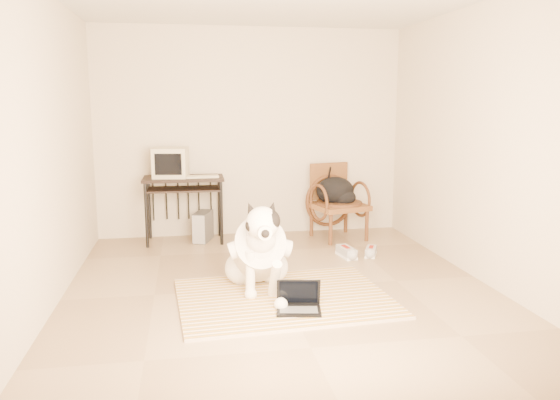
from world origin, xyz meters
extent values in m
plane|color=#957B5B|center=(0.00, 0.00, 0.00)|extent=(4.50, 4.50, 0.00)
plane|color=beige|center=(0.00, 2.25, 1.35)|extent=(4.50, 0.00, 4.50)
plane|color=beige|center=(0.00, -2.25, 1.35)|extent=(4.50, 0.00, 4.50)
plane|color=beige|center=(-2.00, 0.00, 1.35)|extent=(0.00, 4.50, 4.50)
plane|color=beige|center=(2.00, 0.00, 1.35)|extent=(0.00, 4.50, 4.50)
cube|color=#BC7C26|center=(0.02, -0.88, 0.01)|extent=(1.88, 0.41, 0.02)
cube|color=#437B37|center=(0.00, -0.59, 0.01)|extent=(1.88, 0.41, 0.02)
cube|color=#623D73|center=(-0.02, -0.31, 0.01)|extent=(1.88, 0.41, 0.02)
cube|color=gold|center=(-0.04, -0.02, 0.01)|extent=(1.88, 0.41, 0.02)
cube|color=beige|center=(-0.06, 0.26, 0.01)|extent=(1.88, 0.41, 0.02)
sphere|color=white|center=(-0.35, 0.16, 0.16)|extent=(0.32, 0.32, 0.32)
sphere|color=white|center=(-0.05, 0.16, 0.16)|extent=(0.32, 0.32, 0.32)
ellipsoid|color=white|center=(-0.20, 0.15, 0.19)|extent=(0.39, 0.35, 0.32)
ellipsoid|color=white|center=(-0.21, -0.04, 0.40)|extent=(0.41, 0.73, 0.68)
cylinder|color=silver|center=(-0.21, -0.03, 0.40)|extent=(0.48, 0.62, 0.62)
sphere|color=white|center=(-0.21, -0.24, 0.55)|extent=(0.27, 0.27, 0.27)
sphere|color=white|center=(-0.21, -0.34, 0.72)|extent=(0.29, 0.29, 0.29)
ellipsoid|color=black|center=(-0.17, -0.34, 0.74)|extent=(0.22, 0.25, 0.21)
cylinder|color=white|center=(-0.22, -0.47, 0.67)|extent=(0.12, 0.15, 0.12)
sphere|color=black|center=(-0.22, -0.55, 0.67)|extent=(0.07, 0.07, 0.07)
cone|color=black|center=(-0.31, -0.28, 0.83)|extent=(0.15, 0.15, 0.18)
cone|color=black|center=(-0.12, -0.28, 0.83)|extent=(0.14, 0.15, 0.18)
torus|color=silver|center=(-0.21, -0.26, 0.60)|extent=(0.26, 0.14, 0.23)
cylinder|color=white|center=(-0.31, -0.25, 0.24)|extent=(0.09, 0.13, 0.44)
cylinder|color=white|center=(-0.11, -0.38, 0.21)|extent=(0.09, 0.39, 0.44)
sphere|color=white|center=(-0.31, -0.28, 0.05)|extent=(0.11, 0.11, 0.11)
sphere|color=white|center=(-0.09, -0.59, 0.06)|extent=(0.12, 0.12, 0.12)
cone|color=black|center=(-0.22, 0.43, 0.06)|extent=(0.20, 0.44, 0.11)
cube|color=black|center=(0.04, -0.68, 0.03)|extent=(0.41, 0.32, 0.02)
cube|color=#4E4F51|center=(0.04, -0.69, 0.04)|extent=(0.34, 0.20, 0.00)
cube|color=black|center=(0.06, -0.59, 0.16)|extent=(0.38, 0.15, 0.24)
cube|color=black|center=(0.06, -0.59, 0.16)|extent=(0.33, 0.13, 0.21)
cube|color=black|center=(-0.89, 1.94, 0.81)|extent=(1.00, 0.56, 0.03)
cube|color=black|center=(-0.89, 1.89, 0.68)|extent=(0.89, 0.45, 0.02)
cylinder|color=black|center=(-1.34, 1.72, 0.40)|extent=(0.04, 0.04, 0.79)
cylinder|color=black|center=(-1.34, 2.18, 0.40)|extent=(0.04, 0.04, 0.79)
cylinder|color=black|center=(-0.44, 1.71, 0.40)|extent=(0.04, 0.04, 0.79)
cylinder|color=black|center=(-0.43, 2.17, 0.40)|extent=(0.04, 0.04, 0.79)
cube|color=beige|center=(-1.04, 1.97, 1.01)|extent=(0.46, 0.44, 0.37)
cube|color=black|center=(-1.06, 1.77, 1.01)|extent=(0.32, 0.06, 0.26)
cube|color=beige|center=(-0.66, 1.86, 0.84)|extent=(0.40, 0.16, 0.03)
cube|color=#4E4F51|center=(-0.66, 1.94, 0.19)|extent=(0.28, 0.43, 0.37)
cube|color=#A9AAAE|center=(-0.72, 1.75, 0.19)|extent=(0.15, 0.06, 0.36)
cube|color=brown|center=(1.08, 1.76, 0.42)|extent=(0.76, 0.74, 0.07)
cylinder|color=#3B1F10|center=(1.08, 1.76, 0.47)|extent=(0.59, 0.59, 0.04)
cube|color=brown|center=(1.01, 2.03, 0.72)|extent=(0.54, 0.17, 0.48)
cylinder|color=#3B1F10|center=(0.88, 1.44, 0.20)|extent=(0.05, 0.05, 0.39)
cylinder|color=#3B1F10|center=(0.76, 1.95, 0.20)|extent=(0.05, 0.05, 0.39)
cylinder|color=#3B1F10|center=(1.39, 1.57, 0.20)|extent=(0.05, 0.05, 0.39)
cylinder|color=#3B1F10|center=(1.27, 2.08, 0.20)|extent=(0.05, 0.05, 0.39)
ellipsoid|color=black|center=(1.03, 1.80, 0.62)|extent=(0.49, 0.40, 0.36)
ellipsoid|color=black|center=(1.13, 1.70, 0.55)|extent=(0.30, 0.25, 0.21)
cube|color=white|center=(0.93, 0.91, 0.02)|extent=(0.18, 0.35, 0.03)
cube|color=gray|center=(0.93, 0.91, 0.06)|extent=(0.17, 0.34, 0.10)
cube|color=maroon|center=(0.93, 0.91, 0.10)|extent=(0.08, 0.17, 0.02)
cube|color=white|center=(1.23, 0.92, 0.01)|extent=(0.22, 0.30, 0.03)
cube|color=gray|center=(1.23, 0.92, 0.05)|extent=(0.21, 0.29, 0.09)
cube|color=maroon|center=(1.23, 0.92, 0.09)|extent=(0.10, 0.15, 0.02)
camera|label=1|loc=(-0.84, -4.91, 1.75)|focal=35.00mm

